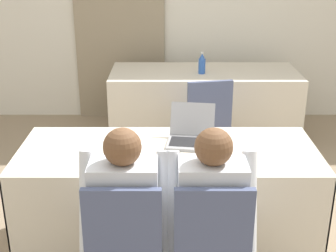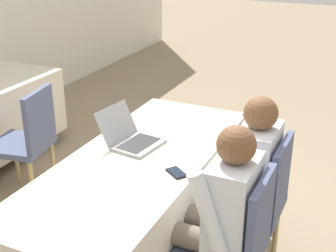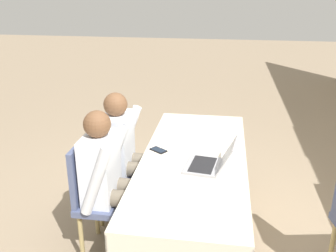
# 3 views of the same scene
# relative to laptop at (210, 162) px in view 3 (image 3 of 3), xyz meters

# --- Properties ---
(ground_plane) EXTENTS (24.00, 24.00, 0.00)m
(ground_plane) POSITION_rel_laptop_xyz_m (-0.16, -0.13, -0.80)
(ground_plane) COLOR gray
(conference_table_near) EXTENTS (2.01, 0.80, 0.76)m
(conference_table_near) POSITION_rel_laptop_xyz_m (-0.16, -0.13, -0.22)
(conference_table_near) COLOR beige
(conference_table_near) RESTS_ON ground_plane
(laptop) EXTENTS (0.36, 0.39, 0.23)m
(laptop) POSITION_rel_laptop_xyz_m (0.00, 0.00, 0.00)
(laptop) COLOR #99999E
(laptop) RESTS_ON conference_table_near
(cell_phone) EXTENTS (0.14, 0.15, 0.01)m
(cell_phone) POSITION_rel_laptop_xyz_m (-0.24, -0.42, -0.04)
(cell_phone) COLOR black
(cell_phone) RESTS_ON conference_table_near
(paper_beside_laptop) EXTENTS (0.22, 0.30, 0.00)m
(paper_beside_laptop) POSITION_rel_laptop_xyz_m (-0.42, -0.16, -0.04)
(paper_beside_laptop) COLOR white
(paper_beside_laptop) RESTS_ON conference_table_near
(chair_near_left) EXTENTS (0.44, 0.44, 0.92)m
(chair_near_left) POSITION_rel_laptop_xyz_m (-0.39, -0.84, -0.29)
(chair_near_left) COLOR tan
(chair_near_left) RESTS_ON ground_plane
(chair_near_right) EXTENTS (0.44, 0.44, 0.92)m
(chair_near_right) POSITION_rel_laptop_xyz_m (0.08, -0.84, -0.29)
(chair_near_right) COLOR tan
(chair_near_right) RESTS_ON ground_plane
(person_checkered_shirt) EXTENTS (0.50, 0.52, 1.18)m
(person_checkered_shirt) POSITION_rel_laptop_xyz_m (-0.39, -0.73, -0.13)
(person_checkered_shirt) COLOR #665B4C
(person_checkered_shirt) RESTS_ON ground_plane
(person_white_shirt) EXTENTS (0.50, 0.52, 1.18)m
(person_white_shirt) POSITION_rel_laptop_xyz_m (0.08, -0.73, -0.13)
(person_white_shirt) COLOR #665B4C
(person_white_shirt) RESTS_ON ground_plane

